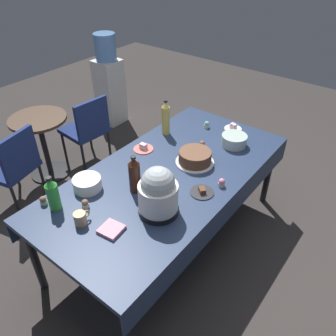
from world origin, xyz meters
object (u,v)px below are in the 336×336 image
Objects in this scene: cupcake_lemon at (222,183)px; dessert_plate_white at (233,128)px; dessert_plate_charcoal at (202,192)px; maroon_chair_right at (87,127)px; coffee_mug_tan at (81,218)px; slow_cooker at (158,193)px; ceramic_snack_bowl at (87,184)px; maroon_chair_left at (13,164)px; cupcake_berry at (85,204)px; soda_bottle_lime_soda at (53,194)px; cupcake_cocoa at (43,201)px; cupcake_rose at (202,144)px; dessert_plate_coral at (143,148)px; soda_bottle_cola at (135,175)px; soda_bottle_ginger_ale at (166,118)px; coffee_mug_black at (159,181)px; frosted_layer_cake at (195,157)px; round_cafe_table at (42,136)px; potluck_table at (168,179)px; glass_salad_bowl at (234,140)px; water_cooler at (109,83)px; cupcake_vanilla at (207,125)px.

dessert_plate_white is at bearing 23.39° from cupcake_lemon.
dessert_plate_charcoal is 0.21× the size of maroon_chair_right.
coffee_mug_tan is (-0.91, 0.53, 0.01)m from cupcake_lemon.
slow_cooker is 0.61m from ceramic_snack_bowl.
cupcake_berry is at bearing -96.28° from maroon_chair_left.
soda_bottle_lime_soda reaches higher than cupcake_lemon.
cupcake_rose is (1.31, -0.48, 0.00)m from cupcake_cocoa.
dessert_plate_coral is 1.15m from maroon_chair_right.
soda_bottle_cola is 1.63m from maroon_chair_right.
soda_bottle_lime_soda is 0.80× the size of soda_bottle_ginger_ale.
coffee_mug_black reaches higher than cupcake_berry.
frosted_layer_cake is at bearing -18.09° from cupcake_berry.
dessert_plate_coral and dessert_plate_white have the same top height.
round_cafe_table is (0.74, 1.58, -0.30)m from coffee_mug_tan.
potluck_table is 0.64m from ceramic_snack_bowl.
cupcake_lemon is 0.55m from cupcake_rose.
soda_bottle_ginger_ale reaches higher than round_cafe_table.
glass_salad_bowl is 0.81m from dessert_plate_coral.
coffee_mug_tan is at bearing -137.39° from water_cooler.
maroon_chair_left is at bearing 73.41° from cupcake_cocoa.
soda_bottle_ginger_ale reaches higher than cupcake_vanilla.
cupcake_lemon is at bearing -113.88° from soda_bottle_ginger_ale.
ceramic_snack_bowl is at bearing 129.43° from cupcake_lemon.
soda_bottle_cola is at bearing -32.48° from soda_bottle_lime_soda.
coffee_mug_black reaches higher than cupcake_rose.
cupcake_vanilla is 0.08× the size of maroon_chair_left.
slow_cooker is at bearing -56.96° from cupcake_berry.
frosted_layer_cake is 0.45× the size of round_cafe_table.
dessert_plate_white is 0.20× the size of maroon_chair_left.
water_cooler reaches higher than ceramic_snack_bowl.
coffee_mug_tan is (-1.61, -0.04, 0.01)m from cupcake_vanilla.
slow_cooker is 5.41× the size of cupcake_rose.
cupcake_berry is (-0.67, 0.21, 0.09)m from potluck_table.
dessert_plate_coral is 0.65× the size of soda_bottle_lime_soda.
slow_cooker is at bearing -168.41° from frosted_layer_cake.
cupcake_cocoa is 1.32m from soda_bottle_ginger_ale.
water_cooler is at bearing 50.71° from soda_bottle_cola.
cupcake_lemon is at bearing -38.67° from cupcake_berry.
cupcake_lemon is 2.14m from round_cafe_table.
ceramic_snack_bowl is 0.25× the size of maroon_chair_left.
ceramic_snack_bowl is 1.20× the size of dessert_plate_coral.
maroon_chair_left is 1.18× the size of round_cafe_table.
water_cooler reaches higher than frosted_layer_cake.
round_cafe_table is at bearing -165.64° from water_cooler.
maroon_chair_left reaches higher than ceramic_snack_bowl.
soda_bottle_cola is at bearing -144.72° from dessert_plate_coral.
glass_salad_bowl is at bearing -150.04° from dessert_plate_white.
potluck_table is at bearing 179.11° from cupcake_rose.
dessert_plate_charcoal is 0.14× the size of water_cooler.
potluck_table is at bearing 163.35° from glass_salad_bowl.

